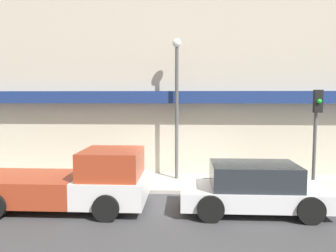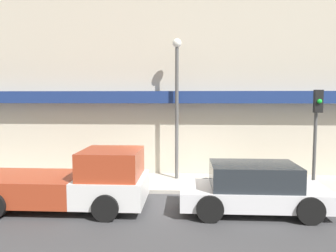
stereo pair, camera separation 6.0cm
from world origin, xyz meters
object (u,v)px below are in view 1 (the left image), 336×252
at_px(pickup_truck, 74,182).
at_px(traffic_light, 316,121).
at_px(fire_hydrant, 265,178).
at_px(street_lamp, 177,92).
at_px(parked_car, 254,188).

distance_m(pickup_truck, traffic_light, 8.52).
bearing_deg(fire_hydrant, traffic_light, -3.15).
bearing_deg(street_lamp, traffic_light, -13.96).
height_order(parked_car, fire_hydrant, parked_car).
bearing_deg(pickup_truck, traffic_light, 16.50).
bearing_deg(pickup_truck, parked_car, 1.56).
height_order(parked_car, street_lamp, street_lamp).
relative_size(pickup_truck, fire_hydrant, 7.40).
bearing_deg(street_lamp, parked_car, -54.79).
bearing_deg(fire_hydrant, parked_car, -111.60).
bearing_deg(pickup_truck, street_lamp, 49.55).
xyz_separation_m(parked_car, fire_hydrant, (0.89, 2.24, -0.23)).
bearing_deg(street_lamp, pickup_truck, -132.00).
xyz_separation_m(pickup_truck, street_lamp, (3.06, 3.39, 2.82)).
distance_m(street_lamp, traffic_light, 5.26).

